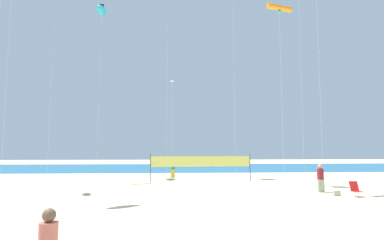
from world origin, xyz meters
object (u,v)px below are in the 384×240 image
object	(u,v)px
beachgoer_teal_shirt	(173,167)
beach_handbag	(337,193)
beachgoer_maroon_shirt	(320,177)
volleyball_net	(201,162)
kite_white_diamond	(172,84)
kite_orange_tube	(279,8)
folding_beach_chair	(355,189)
kite_cyan_inflatable	(101,10)

from	to	relation	value
beachgoer_teal_shirt	beach_handbag	xyz separation A→B (m)	(10.04, -12.04, -0.83)
beachgoer_maroon_shirt	beach_handbag	xyz separation A→B (m)	(0.20, -1.58, -0.82)
volleyball_net	kite_white_diamond	distance (m)	8.55
beachgoer_teal_shirt	volleyball_net	distance (m)	4.52
beachgoer_teal_shirt	volleyball_net	world-z (taller)	volleyball_net
volleyball_net	kite_white_diamond	world-z (taller)	kite_white_diamond
beachgoer_maroon_shirt	kite_white_diamond	xyz separation A→B (m)	(-9.92, 9.79, 8.23)
volleyball_net	kite_white_diamond	size ratio (longest dim) A/B	0.91
beachgoer_teal_shirt	kite_orange_tube	xyz separation A→B (m)	(7.50, -10.12, 11.72)
beachgoer_teal_shirt	kite_orange_tube	size ratio (longest dim) A/B	0.14
beachgoer_teal_shirt	folding_beach_chair	world-z (taller)	beachgoer_teal_shirt
kite_orange_tube	beach_handbag	bearing A→B (deg)	-37.05
beachgoer_maroon_shirt	kite_cyan_inflatable	bearing A→B (deg)	-92.82
volleyball_net	kite_orange_tube	xyz separation A→B (m)	(5.01, -6.40, 11.06)
beachgoer_teal_shirt	beach_handbag	bearing A→B (deg)	122.87
beachgoer_maroon_shirt	kite_cyan_inflatable	size ratio (longest dim) A/B	0.10
kite_cyan_inflatable	beachgoer_maroon_shirt	bearing A→B (deg)	-33.27
folding_beach_chair	volleyball_net	distance (m)	12.21
beachgoer_teal_shirt	volleyball_net	bearing A→B (deg)	116.87
beachgoer_teal_shirt	kite_cyan_inflatable	world-z (taller)	kite_cyan_inflatable
volleyball_net	beachgoer_teal_shirt	bearing A→B (deg)	123.82
beach_handbag	kite_cyan_inflatable	bearing A→B (deg)	143.58
kite_orange_tube	kite_white_diamond	bearing A→B (deg)	128.75
volleyball_net	kite_white_diamond	bearing A→B (deg)	130.27
volleyball_net	kite_orange_tube	world-z (taller)	kite_orange_tube
volleyball_net	beach_handbag	distance (m)	11.34
beachgoer_maroon_shirt	kite_cyan_inflatable	world-z (taller)	kite_cyan_inflatable
kite_white_diamond	kite_cyan_inflatable	bearing A→B (deg)	167.50
beachgoer_teal_shirt	kite_cyan_inflatable	size ratio (longest dim) A/B	0.10
beachgoer_maroon_shirt	folding_beach_chair	world-z (taller)	beachgoer_maroon_shirt
beachgoer_teal_shirt	kite_white_diamond	world-z (taller)	kite_white_diamond
beachgoer_teal_shirt	beach_handbag	distance (m)	15.70
beachgoer_maroon_shirt	kite_cyan_inflatable	xyz separation A→B (m)	(-17.47, 11.46, 16.43)
folding_beach_chair	kite_cyan_inflatable	size ratio (longest dim) A/B	0.05
kite_orange_tube	beachgoer_teal_shirt	bearing A→B (deg)	126.53
beachgoer_maroon_shirt	folding_beach_chair	xyz separation A→B (m)	(1.19, -1.91, -0.51)
folding_beach_chair	volleyball_net	size ratio (longest dim) A/B	0.10
volleyball_net	kite_cyan_inflatable	world-z (taller)	kite_cyan_inflatable
volleyball_net	kite_orange_tube	size ratio (longest dim) A/B	0.68
beachgoer_teal_shirt	folding_beach_chair	xyz separation A→B (m)	(11.03, -12.37, -0.52)
kite_orange_tube	kite_white_diamond	distance (m)	12.61
beachgoer_teal_shirt	kite_orange_tube	bearing A→B (deg)	119.57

